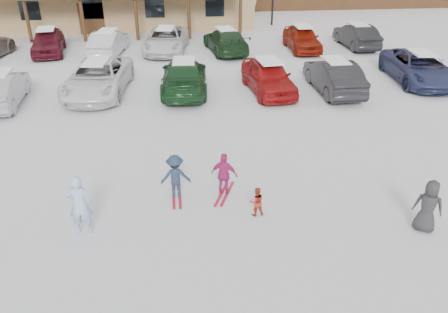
{
  "coord_description": "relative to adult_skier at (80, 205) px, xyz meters",
  "views": [
    {
      "loc": [
        -0.95,
        -10.5,
        7.17
      ],
      "look_at": [
        0.3,
        1.0,
        1.0
      ],
      "focal_mm": 35.0,
      "sensor_mm": 36.0,
      "label": 1
    }
  ],
  "objects": [
    {
      "name": "parked_car_3",
      "position": [
        2.95,
        10.69,
        -0.09
      ],
      "size": [
        2.37,
        5.32,
        1.52
      ],
      "primitive_type": "imported",
      "rotation": [
        0.0,
        0.0,
        3.1
      ],
      "color": "#173D1D",
      "rests_on": "ground"
    },
    {
      "name": "parked_car_13",
      "position": [
        14.38,
        18.17,
        -0.11
      ],
      "size": [
        1.72,
        4.54,
        1.48
      ],
      "primitive_type": "imported",
      "rotation": [
        0.0,
        0.0,
        3.18
      ],
      "color": "black",
      "rests_on": "ground"
    },
    {
      "name": "skis_child_navy",
      "position": [
        2.43,
        1.45,
        -0.84
      ],
      "size": [
        0.22,
        1.4,
        0.03
      ],
      "primitive_type": "cube",
      "rotation": [
        0.0,
        0.0,
        3.16
      ],
      "color": "#A51727",
      "rests_on": "ground"
    },
    {
      "name": "child_navy",
      "position": [
        2.43,
        1.45,
        -0.17
      ],
      "size": [
        0.89,
        0.52,
        1.36
      ],
      "primitive_type": "imported",
      "rotation": [
        0.0,
        0.0,
        3.16
      ],
      "color": "#1E2C41",
      "rests_on": "ground"
    },
    {
      "name": "ground",
      "position": [
        3.61,
        0.94,
        -0.85
      ],
      "size": [
        160.0,
        160.0,
        0.0
      ],
      "primitive_type": "plane",
      "color": "silver",
      "rests_on": "ground"
    },
    {
      "name": "parked_car_6",
      "position": [
        14.85,
        10.93,
        -0.1
      ],
      "size": [
        2.95,
        5.62,
        1.51
      ],
      "primitive_type": "imported",
      "rotation": [
        0.0,
        0.0,
        -0.09
      ],
      "color": "navy",
      "rests_on": "ground"
    },
    {
      "name": "parked_car_5",
      "position": [
        10.05,
        9.93,
        -0.08
      ],
      "size": [
        1.74,
        4.71,
        1.54
      ],
      "primitive_type": "imported",
      "rotation": [
        0.0,
        0.0,
        3.17
      ],
      "color": "black",
      "rests_on": "ground"
    },
    {
      "name": "skis_child_magenta",
      "position": [
        3.86,
        1.4,
        -0.84
      ],
      "size": [
        0.7,
        1.38,
        0.03
      ],
      "primitive_type": "cube",
      "rotation": [
        0.0,
        0.0,
        2.77
      ],
      "color": "#A51727",
      "rests_on": "ground"
    },
    {
      "name": "parked_car_10",
      "position": [
        2.02,
        18.35,
        -0.11
      ],
      "size": [
        3.12,
        5.61,
        1.49
      ],
      "primitive_type": "imported",
      "rotation": [
        0.0,
        0.0,
        -0.13
      ],
      "color": "white",
      "rests_on": "ground"
    },
    {
      "name": "parked_car_9",
      "position": [
        -1.51,
        18.02,
        -0.12
      ],
      "size": [
        2.11,
        4.6,
        1.46
      ],
      "primitive_type": "imported",
      "rotation": [
        0.0,
        0.0,
        3.01
      ],
      "color": "silver",
      "rests_on": "ground"
    },
    {
      "name": "parked_car_2",
      "position": [
        -1.1,
        10.87,
        -0.08
      ],
      "size": [
        3.06,
        5.79,
        1.55
      ],
      "primitive_type": "imported",
      "rotation": [
        0.0,
        0.0,
        -0.09
      ],
      "color": "white",
      "rests_on": "ground"
    },
    {
      "name": "child_magenta",
      "position": [
        3.86,
        1.4,
        -0.17
      ],
      "size": [
        0.87,
        0.6,
        1.36
      ],
      "primitive_type": "imported",
      "rotation": [
        0.0,
        0.0,
        2.77
      ],
      "color": "#B3246F",
      "rests_on": "ground"
    },
    {
      "name": "parked_car_11",
      "position": [
        5.73,
        17.82,
        -0.12
      ],
      "size": [
        2.77,
        5.26,
        1.46
      ],
      "primitive_type": "imported",
      "rotation": [
        0.0,
        0.0,
        3.29
      ],
      "color": "#1A371C",
      "rests_on": "ground"
    },
    {
      "name": "adult_skier",
      "position": [
        0.0,
        0.0,
        0.0
      ],
      "size": [
        0.62,
        0.41,
        1.7
      ],
      "primitive_type": "imported",
      "rotation": [
        0.0,
        0.0,
        3.14
      ],
      "color": "#A4BEEE",
      "rests_on": "ground"
    },
    {
      "name": "bystander_dark",
      "position": [
        8.91,
        -0.87,
        -0.11
      ],
      "size": [
        0.86,
        0.78,
        1.48
      ],
      "primitive_type": "imported",
      "rotation": [
        0.0,
        0.0,
        2.58
      ],
      "color": "#2B2B2D",
      "rests_on": "ground"
    },
    {
      "name": "parked_car_8",
      "position": [
        -5.26,
        18.62,
        -0.08
      ],
      "size": [
        2.48,
        4.75,
        1.54
      ],
      "primitive_type": "imported",
      "rotation": [
        0.0,
        0.0,
        0.15
      ],
      "color": "#5A1320",
      "rests_on": "ground"
    },
    {
      "name": "parked_car_12",
      "position": [
        10.64,
        17.83,
        -0.09
      ],
      "size": [
        1.8,
        4.47,
        1.52
      ],
      "primitive_type": "imported",
      "rotation": [
        0.0,
        0.0,
        -0.0
      ],
      "color": "maroon",
      "rests_on": "ground"
    },
    {
      "name": "parked_car_1",
      "position": [
        -5.15,
        9.8,
        -0.12
      ],
      "size": [
        1.9,
        4.55,
        1.46
      ],
      "primitive_type": "imported",
      "rotation": [
        0.0,
        0.0,
        3.22
      ],
      "color": "#9A9B9F",
      "rests_on": "ground"
    },
    {
      "name": "toddler_red",
      "position": [
        4.63,
        0.27,
        -0.42
      ],
      "size": [
        0.45,
        0.37,
        0.87
      ],
      "primitive_type": "imported",
      "rotation": [
        0.0,
        0.0,
        3.24
      ],
      "color": "#A92C1E",
      "rests_on": "ground"
    },
    {
      "name": "parked_car_4",
      "position": [
        6.92,
        10.19,
        -0.08
      ],
      "size": [
        2.3,
        4.71,
        1.55
      ],
      "primitive_type": "imported",
      "rotation": [
        0.0,
        0.0,
        0.11
      ],
      "color": "#A31414",
      "rests_on": "ground"
    }
  ]
}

